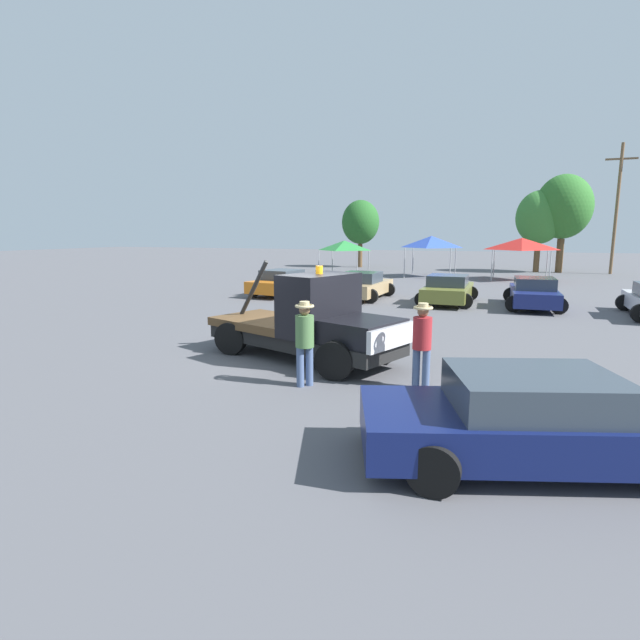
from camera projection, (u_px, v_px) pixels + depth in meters
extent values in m
plane|color=#545459|center=(302.00, 358.00, 13.05)|extent=(160.00, 160.00, 0.00)
cube|color=black|center=(302.00, 339.00, 12.95)|extent=(5.66, 3.49, 0.35)
cube|color=black|center=(363.00, 331.00, 11.63)|extent=(1.98, 2.08, 0.55)
cube|color=silver|center=(392.00, 337.00, 11.11)|extent=(0.71, 1.71, 0.50)
cube|color=black|center=(319.00, 305.00, 12.41)|extent=(1.78, 2.25, 1.54)
cube|color=brown|center=(266.00, 322.00, 13.77)|extent=(3.20, 2.76, 0.22)
cylinder|color=black|center=(254.00, 289.00, 13.94)|extent=(1.16, 0.52, 1.63)
cylinder|color=orange|center=(319.00, 270.00, 12.26)|extent=(0.18, 0.18, 0.20)
cylinder|color=black|center=(382.00, 346.00, 12.46)|extent=(0.88, 0.26, 0.88)
cylinder|color=black|center=(335.00, 361.00, 11.07)|extent=(0.88, 0.26, 0.88)
cylinder|color=black|center=(281.00, 328.00, 14.79)|extent=(0.88, 0.26, 0.88)
cylinder|color=black|center=(231.00, 338.00, 13.40)|extent=(0.88, 0.26, 0.88)
cube|color=#0F194C|center=(550.00, 429.00, 6.98)|extent=(5.58, 3.52, 0.60)
cube|color=#333D47|center=(534.00, 391.00, 6.90)|extent=(2.63, 2.32, 0.50)
cylinder|color=black|center=(640.00, 420.00, 7.85)|extent=(0.68, 0.22, 0.68)
cylinder|color=black|center=(412.00, 416.00, 7.99)|extent=(0.68, 0.22, 0.68)
cylinder|color=black|center=(433.00, 470.00, 6.19)|extent=(0.68, 0.22, 0.68)
cylinder|color=#475B84|center=(416.00, 368.00, 10.52)|extent=(0.16, 0.16, 0.85)
cylinder|color=#475B84|center=(426.00, 369.00, 10.41)|extent=(0.16, 0.16, 0.85)
cylinder|color=maroon|center=(422.00, 333.00, 10.33)|extent=(0.39, 0.39, 0.67)
sphere|color=brown|center=(423.00, 312.00, 10.25)|extent=(0.23, 0.23, 0.23)
torus|color=tan|center=(423.00, 308.00, 10.24)|extent=(0.40, 0.40, 0.06)
cylinder|color=tan|center=(423.00, 306.00, 10.23)|extent=(0.21, 0.21, 0.10)
cylinder|color=#475B84|center=(309.00, 366.00, 10.67)|extent=(0.16, 0.16, 0.86)
cylinder|color=#475B84|center=(300.00, 367.00, 10.58)|extent=(0.16, 0.16, 0.86)
cylinder|color=#4C7542|center=(305.00, 331.00, 10.49)|extent=(0.39, 0.39, 0.68)
sphere|color=brown|center=(305.00, 310.00, 10.42)|extent=(0.23, 0.23, 0.23)
torus|color=tan|center=(305.00, 306.00, 10.40)|extent=(0.41, 0.41, 0.06)
cylinder|color=tan|center=(305.00, 304.00, 10.39)|extent=(0.21, 0.21, 0.10)
cube|color=orange|center=(284.00, 285.00, 26.15)|extent=(2.51, 4.65, 0.60)
cube|color=#333D47|center=(282.00, 275.00, 25.87)|extent=(1.92, 2.08, 0.50)
cylinder|color=black|center=(286.00, 285.00, 27.92)|extent=(0.68, 0.22, 0.68)
cylinder|color=black|center=(314.00, 287.00, 27.04)|extent=(0.68, 0.22, 0.68)
cylinder|color=black|center=(253.00, 290.00, 25.33)|extent=(0.68, 0.22, 0.68)
cylinder|color=black|center=(283.00, 293.00, 24.46)|extent=(0.68, 0.22, 0.68)
cube|color=tan|center=(362.00, 288.00, 24.70)|extent=(2.13, 4.40, 0.60)
cube|color=#333D47|center=(361.00, 277.00, 24.41)|extent=(1.78, 1.89, 0.50)
cylinder|color=black|center=(355.00, 288.00, 26.42)|extent=(0.68, 0.22, 0.68)
cylinder|color=black|center=(388.00, 290.00, 25.69)|extent=(0.68, 0.22, 0.68)
cylinder|color=black|center=(334.00, 294.00, 23.77)|extent=(0.68, 0.22, 0.68)
cylinder|color=black|center=(371.00, 296.00, 23.04)|extent=(0.68, 0.22, 0.68)
cube|color=olive|center=(448.00, 292.00, 23.03)|extent=(1.92, 4.46, 0.60)
cube|color=#333D47|center=(448.00, 280.00, 22.73)|extent=(1.68, 1.88, 0.50)
cylinder|color=black|center=(433.00, 292.00, 24.78)|extent=(0.68, 0.22, 0.68)
cylinder|color=black|center=(471.00, 293.00, 24.13)|extent=(0.68, 0.22, 0.68)
cylinder|color=black|center=(422.00, 299.00, 22.00)|extent=(0.68, 0.22, 0.68)
cylinder|color=black|center=(465.00, 301.00, 21.35)|extent=(0.68, 0.22, 0.68)
cube|color=navy|center=(533.00, 295.00, 21.76)|extent=(2.01, 4.76, 0.60)
cube|color=#333D47|center=(535.00, 283.00, 21.44)|extent=(1.68, 2.04, 0.50)
cylinder|color=black|center=(511.00, 295.00, 23.55)|extent=(0.68, 0.22, 0.68)
cylinder|color=black|center=(550.00, 296.00, 23.01)|extent=(0.68, 0.22, 0.68)
cylinder|color=black|center=(514.00, 304.00, 20.57)|extent=(0.68, 0.22, 0.68)
cylinder|color=black|center=(559.00, 306.00, 20.03)|extent=(0.68, 0.22, 0.68)
cylinder|color=black|center=(625.00, 303.00, 20.94)|extent=(0.68, 0.22, 0.68)
cylinder|color=#9E9EA3|center=(319.00, 263.00, 37.42)|extent=(0.07, 0.07, 1.90)
cylinder|color=#9E9EA3|center=(357.00, 264.00, 36.34)|extent=(0.07, 0.07, 1.90)
cylinder|color=#9E9EA3|center=(332.00, 261.00, 40.21)|extent=(0.07, 0.07, 1.90)
cylinder|color=#9E9EA3|center=(369.00, 262.00, 39.13)|extent=(0.07, 0.07, 1.90)
pyramid|color=#287F38|center=(344.00, 245.00, 38.04)|extent=(3.04, 3.04, 0.74)
cylinder|color=#9E9EA3|center=(404.00, 263.00, 35.92)|extent=(0.07, 0.07, 2.15)
cylinder|color=#9E9EA3|center=(450.00, 264.00, 34.77)|extent=(0.07, 0.07, 2.15)
cylinder|color=#9E9EA3|center=(413.00, 261.00, 38.88)|extent=(0.07, 0.07, 2.15)
cylinder|color=#9E9EA3|center=(455.00, 261.00, 37.73)|extent=(0.07, 0.07, 2.15)
pyramid|color=#2D4CB7|center=(431.00, 242.00, 36.57)|extent=(3.23, 3.23, 0.84)
cylinder|color=#9E9EA3|center=(492.00, 266.00, 33.26)|extent=(0.07, 0.07, 2.08)
cylinder|color=#9E9EA3|center=(550.00, 267.00, 31.99)|extent=(0.07, 0.07, 2.08)
cylinder|color=#9E9EA3|center=(494.00, 263.00, 36.52)|extent=(0.07, 0.07, 2.08)
cylinder|color=#9E9EA3|center=(547.00, 264.00, 35.25)|extent=(0.07, 0.07, 2.08)
pyramid|color=red|center=(522.00, 244.00, 34.01)|extent=(3.55, 3.55, 0.81)
cylinder|color=brown|center=(537.00, 258.00, 41.16)|extent=(0.46, 0.46, 2.32)
ellipsoid|color=#387A33|center=(540.00, 217.00, 40.59)|extent=(3.71, 3.71, 4.31)
cylinder|color=brown|center=(360.00, 256.00, 47.16)|extent=(0.44, 0.44, 2.18)
ellipsoid|color=#235B23|center=(361.00, 222.00, 46.62)|extent=(3.49, 3.49, 4.05)
cylinder|color=brown|center=(560.00, 256.00, 40.71)|extent=(0.55, 0.55, 2.74)
ellipsoid|color=#2D6B28|center=(564.00, 207.00, 40.03)|extent=(4.39, 4.39, 5.09)
cube|color=black|center=(362.00, 331.00, 16.63)|extent=(0.40, 0.40, 0.04)
cone|color=orange|center=(362.00, 323.00, 16.59)|extent=(0.36, 0.36, 0.55)
cylinder|color=brown|center=(617.00, 210.00, 38.67)|extent=(0.24, 0.24, 9.98)
cube|color=brown|center=(622.00, 159.00, 38.01)|extent=(2.20, 0.14, 0.14)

